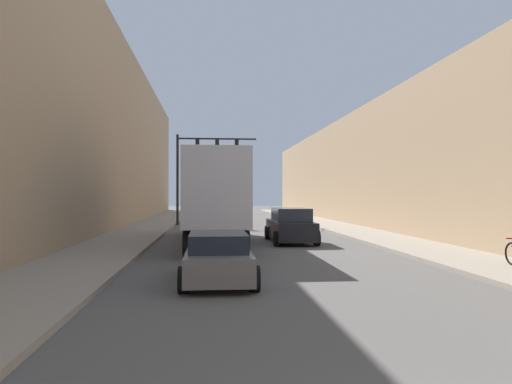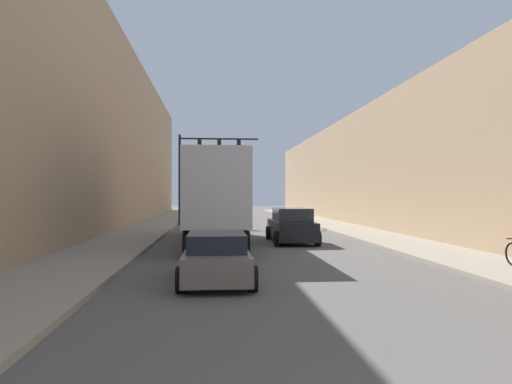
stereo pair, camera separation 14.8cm
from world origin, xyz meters
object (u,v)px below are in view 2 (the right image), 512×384
object	(u,v)px
sedan_car	(217,258)
traffic_signal_gantry	(200,161)
suv_car	(291,226)
semi_truck	(216,195)

from	to	relation	value
sedan_car	traffic_signal_gantry	xyz separation A→B (m)	(-1.12, 25.20, 4.30)
sedan_car	traffic_signal_gantry	world-z (taller)	traffic_signal_gantry
suv_car	traffic_signal_gantry	distance (m)	15.87
suv_car	sedan_car	bearing A→B (deg)	-109.22
suv_car	traffic_signal_gantry	world-z (taller)	traffic_signal_gantry
semi_truck	suv_car	world-z (taller)	semi_truck
sedan_car	suv_car	bearing A→B (deg)	70.78
semi_truck	traffic_signal_gantry	bearing A→B (deg)	94.42
sedan_car	suv_car	xyz separation A→B (m)	(3.72, 10.66, 0.16)
suv_car	traffic_signal_gantry	bearing A→B (deg)	108.41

